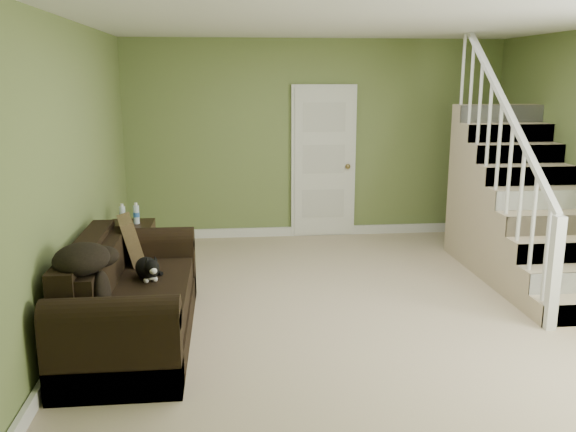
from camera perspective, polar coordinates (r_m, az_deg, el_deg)
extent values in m
cube|color=tan|center=(5.81, 6.47, -8.62)|extent=(5.00, 5.50, 0.01)
cube|color=white|center=(5.42, 7.21, 17.86)|extent=(5.00, 5.50, 0.01)
cube|color=olive|center=(8.15, 2.61, 7.14)|extent=(5.00, 0.04, 2.60)
cube|color=olive|center=(2.91, 18.62, -4.37)|extent=(5.00, 0.04, 2.60)
cube|color=olive|center=(5.49, -19.61, 3.54)|extent=(0.04, 5.50, 2.60)
cube|color=white|center=(8.34, 2.56, -1.39)|extent=(5.00, 0.04, 0.12)
cube|color=white|center=(5.81, -18.38, -8.60)|extent=(0.04, 5.50, 0.12)
cube|color=white|center=(8.16, 3.33, 5.10)|extent=(0.86, 0.05, 2.02)
cube|color=white|center=(8.15, 3.35, 5.01)|extent=(0.78, 0.04, 1.96)
sphere|color=olive|center=(8.17, 5.62, 4.63)|extent=(0.07, 0.07, 0.07)
cylinder|color=white|center=(5.72, 23.03, -3.07)|extent=(0.04, 0.04, 0.90)
cube|color=tan|center=(6.30, 25.11, -6.14)|extent=(1.00, 0.27, 0.40)
cylinder|color=white|center=(5.91, 21.97, -0.49)|extent=(0.04, 0.04, 0.90)
cube|color=tan|center=(6.49, 23.99, -4.56)|extent=(1.00, 0.27, 0.60)
cylinder|color=white|center=(6.10, 20.97, 1.92)|extent=(0.04, 0.04, 0.90)
cube|color=tan|center=(6.68, 22.95, -3.07)|extent=(1.00, 0.27, 0.80)
cylinder|color=white|center=(6.31, 20.03, 4.18)|extent=(0.04, 0.04, 0.90)
cube|color=tan|center=(6.89, 21.96, -1.66)|extent=(1.00, 0.27, 1.00)
cylinder|color=white|center=(6.52, 19.15, 6.30)|extent=(0.04, 0.04, 0.90)
cube|color=tan|center=(7.10, 21.03, -0.34)|extent=(1.00, 0.27, 1.20)
cylinder|color=white|center=(6.75, 18.32, 8.27)|extent=(0.04, 0.04, 0.90)
cube|color=tan|center=(7.31, 20.16, 0.91)|extent=(1.00, 0.27, 1.40)
cylinder|color=white|center=(6.99, 17.53, 10.11)|extent=(0.04, 0.04, 0.90)
cube|color=tan|center=(7.53, 19.34, 2.09)|extent=(1.00, 0.27, 1.60)
cylinder|color=white|center=(7.23, 16.79, 11.82)|extent=(0.04, 0.04, 0.90)
cube|color=tan|center=(7.76, 18.56, 3.20)|extent=(1.00, 0.27, 1.80)
cylinder|color=white|center=(7.48, 16.09, 13.43)|extent=(0.04, 0.04, 0.90)
cube|color=white|center=(5.64, 23.64, -4.96)|extent=(0.09, 0.09, 1.00)
cube|color=white|center=(6.49, 19.44, 10.24)|extent=(0.06, 2.46, 1.84)
cube|color=black|center=(5.27, -14.12, -9.87)|extent=(0.91, 2.10, 0.24)
cube|color=black|center=(5.17, -13.20, -7.58)|extent=(0.69, 1.59, 0.21)
cube|color=black|center=(4.36, -15.98, -12.46)|extent=(0.91, 0.24, 0.59)
cube|color=black|center=(6.07, -12.99, -4.93)|extent=(0.91, 0.24, 0.59)
cylinder|color=black|center=(4.24, -16.24, -8.84)|extent=(0.91, 0.24, 0.24)
cylinder|color=black|center=(5.99, -13.13, -2.23)|extent=(0.91, 0.24, 0.24)
cube|color=black|center=(5.19, -18.30, -5.65)|extent=(0.19, 1.63, 0.60)
cube|color=black|center=(5.14, -16.75, -4.83)|extent=(0.13, 1.57, 0.33)
cube|color=black|center=(6.91, -14.35, -2.93)|extent=(0.47, 0.47, 0.56)
cylinder|color=white|center=(6.78, -15.23, 0.03)|extent=(0.06, 0.06, 0.20)
cylinder|color=#3067BA|center=(6.78, -15.23, 0.03)|extent=(0.07, 0.07, 0.05)
cylinder|color=white|center=(6.75, -15.29, 0.98)|extent=(0.03, 0.03, 0.03)
cylinder|color=white|center=(6.79, -14.01, 0.13)|extent=(0.06, 0.06, 0.20)
cylinder|color=#3067BA|center=(6.79, -14.01, 0.13)|extent=(0.07, 0.07, 0.05)
cylinder|color=white|center=(6.77, -14.06, 1.08)|extent=(0.03, 0.03, 0.03)
ellipsoid|color=black|center=(5.32, -13.04, -4.78)|extent=(0.29, 0.38, 0.18)
ellipsoid|color=white|center=(5.25, -13.13, -5.37)|extent=(0.15, 0.17, 0.09)
sphere|color=black|center=(5.13, -13.31, -4.70)|extent=(0.16, 0.16, 0.12)
ellipsoid|color=white|center=(5.09, -13.37, -5.10)|extent=(0.08, 0.07, 0.06)
cone|color=black|center=(5.13, -13.71, -4.00)|extent=(0.06, 0.06, 0.05)
cone|color=black|center=(5.12, -12.96, -3.99)|extent=(0.06, 0.06, 0.05)
cylinder|color=black|center=(5.45, -11.91, -5.05)|extent=(0.17, 0.23, 0.03)
ellipsoid|color=yellow|center=(4.75, -13.61, -7.79)|extent=(0.06, 0.18, 0.05)
cube|color=#46311C|center=(5.79, -14.36, -2.43)|extent=(0.33, 0.51, 0.49)
ellipsoid|color=black|center=(4.58, -18.76, -3.82)|extent=(0.48, 0.57, 0.21)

